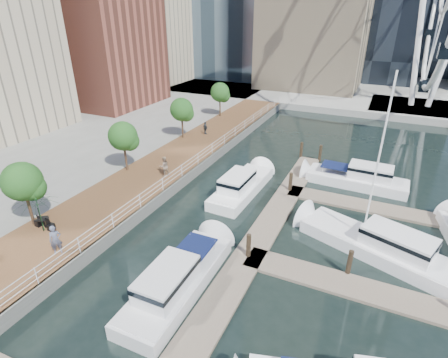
% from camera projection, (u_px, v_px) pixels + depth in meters
% --- Properties ---
extents(ground, '(520.00, 520.00, 0.00)m').
position_uv_depth(ground, '(131.00, 336.00, 17.08)').
color(ground, black).
rests_on(ground, ground).
extents(boardwalk, '(6.00, 60.00, 1.00)m').
position_uv_depth(boardwalk, '(156.00, 175.00, 32.50)').
color(boardwalk, brown).
rests_on(boardwalk, ground).
extents(seawall, '(0.25, 60.00, 1.00)m').
position_uv_depth(seawall, '(183.00, 181.00, 31.36)').
color(seawall, '#595954').
rests_on(seawall, ground).
extents(land_far, '(200.00, 114.00, 1.00)m').
position_uv_depth(land_far, '(358.00, 63.00, 100.01)').
color(land_far, gray).
rests_on(land_far, ground).
extents(pier, '(14.00, 12.00, 1.00)m').
position_uv_depth(pier, '(418.00, 109.00, 53.95)').
color(pier, gray).
rests_on(pier, ground).
extents(railing, '(0.10, 60.00, 1.05)m').
position_uv_depth(railing, '(182.00, 171.00, 30.95)').
color(railing, white).
rests_on(railing, boardwalk).
extents(floating_docks, '(16.00, 34.00, 2.60)m').
position_uv_depth(floating_docks, '(333.00, 255.00, 21.98)').
color(floating_docks, '#6D6051').
rests_on(floating_docks, ground).
extents(midrise_condos, '(19.00, 67.00, 28.00)m').
position_uv_depth(midrise_condos, '(44.00, 18.00, 45.78)').
color(midrise_condos, '#BCAD8E').
rests_on(midrise_condos, ground).
extents(street_trees, '(2.60, 42.60, 4.60)m').
position_uv_depth(street_trees, '(123.00, 136.00, 30.93)').
color(street_trees, '#3F2B1C').
rests_on(street_trees, ground).
extents(pedestrian_near, '(0.78, 0.83, 1.90)m').
position_uv_depth(pedestrian_near, '(56.00, 240.00, 20.95)').
color(pedestrian_near, '#50556B').
rests_on(pedestrian_near, boardwalk).
extents(pedestrian_mid, '(1.06, 1.11, 1.80)m').
position_uv_depth(pedestrian_mid, '(164.00, 166.00, 30.91)').
color(pedestrian_mid, gray).
rests_on(pedestrian_mid, boardwalk).
extents(pedestrian_far, '(0.95, 0.76, 1.50)m').
position_uv_depth(pedestrian_far, '(205.00, 128.00, 41.35)').
color(pedestrian_far, '#383E46').
rests_on(pedestrian_far, boardwalk).
extents(moored_yachts, '(21.20, 35.74, 11.50)m').
position_uv_depth(moored_yachts, '(352.00, 258.00, 22.47)').
color(moored_yachts, white).
rests_on(moored_yachts, ground).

